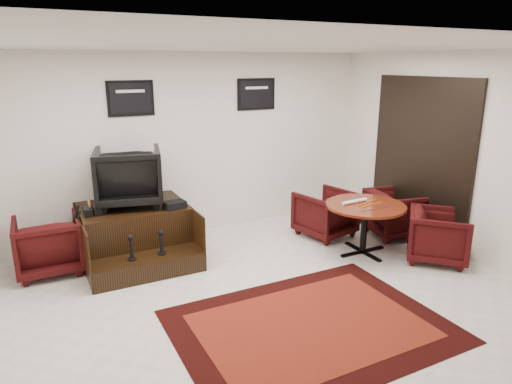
# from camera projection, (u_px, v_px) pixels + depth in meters

# --- Properties ---
(ground) EXTENTS (6.00, 6.00, 0.00)m
(ground) POSITION_uv_depth(u_px,v_px,m) (269.00, 298.00, 5.31)
(ground) COLOR silver
(ground) RESTS_ON ground
(room_shell) EXTENTS (6.02, 5.02, 2.81)m
(room_shell) POSITION_uv_depth(u_px,v_px,m) (297.00, 142.00, 5.10)
(room_shell) COLOR silver
(room_shell) RESTS_ON ground
(area_rug) EXTENTS (2.74, 2.06, 0.01)m
(area_rug) POSITION_uv_depth(u_px,v_px,m) (311.00, 326.00, 4.73)
(area_rug) COLOR black
(area_rug) RESTS_ON ground
(shine_podium) EXTENTS (1.43, 1.48, 0.74)m
(shine_podium) POSITION_uv_depth(u_px,v_px,m) (135.00, 235.00, 6.31)
(shine_podium) COLOR black
(shine_podium) RESTS_ON ground
(shine_chair) EXTENTS (1.02, 0.98, 0.88)m
(shine_chair) POSITION_uv_depth(u_px,v_px,m) (129.00, 174.00, 6.21)
(shine_chair) COLOR black
(shine_chair) RESTS_ON shine_podium
(shoes_pair) EXTENTS (0.22, 0.27, 0.10)m
(shoes_pair) POSITION_uv_depth(u_px,v_px,m) (92.00, 210.00, 5.93)
(shoes_pair) COLOR black
(shoes_pair) RESTS_ON shine_podium
(polish_kit) EXTENTS (0.31, 0.23, 0.10)m
(polish_kit) POSITION_uv_depth(u_px,v_px,m) (175.00, 205.00, 6.16)
(polish_kit) COLOR black
(polish_kit) RESTS_ON shine_podium
(umbrella_black) EXTENTS (0.32, 0.12, 0.85)m
(umbrella_black) POSITION_uv_depth(u_px,v_px,m) (72.00, 241.00, 5.86)
(umbrella_black) COLOR black
(umbrella_black) RESTS_ON ground
(umbrella_hooked) EXTENTS (0.34, 0.13, 0.90)m
(umbrella_hooked) POSITION_uv_depth(u_px,v_px,m) (70.00, 238.00, 5.91)
(umbrella_hooked) COLOR black
(umbrella_hooked) RESTS_ON ground
(armchair_side) EXTENTS (0.81, 0.76, 0.82)m
(armchair_side) POSITION_uv_depth(u_px,v_px,m) (48.00, 242.00, 5.88)
(armchair_side) COLOR black
(armchair_side) RESTS_ON ground
(meeting_table) EXTENTS (1.11, 1.11, 0.73)m
(meeting_table) POSITION_uv_depth(u_px,v_px,m) (365.00, 210.00, 6.40)
(meeting_table) COLOR #4F180B
(meeting_table) RESTS_ON ground
(table_chair_back) EXTENTS (0.91, 0.87, 0.79)m
(table_chair_back) POSITION_uv_depth(u_px,v_px,m) (325.00, 211.00, 7.14)
(table_chair_back) COLOR black
(table_chair_back) RESTS_ON ground
(table_chair_window) EXTENTS (0.87, 0.91, 0.80)m
(table_chair_window) POSITION_uv_depth(u_px,v_px,m) (396.00, 211.00, 7.14)
(table_chair_window) COLOR black
(table_chair_window) RESTS_ON ground
(table_chair_corner) EXTENTS (1.04, 1.04, 0.78)m
(table_chair_corner) POSITION_uv_depth(u_px,v_px,m) (439.00, 234.00, 6.22)
(table_chair_corner) COLOR black
(table_chair_corner) RESTS_ON ground
(paper_roll) EXTENTS (0.42, 0.08, 0.05)m
(paper_roll) POSITION_uv_depth(u_px,v_px,m) (355.00, 201.00, 6.43)
(paper_roll) COLOR white
(paper_roll) RESTS_ON meeting_table
(table_clutter) EXTENTS (0.57, 0.38, 0.01)m
(table_clutter) POSITION_uv_depth(u_px,v_px,m) (371.00, 205.00, 6.33)
(table_clutter) COLOR #D5670B
(table_clutter) RESTS_ON meeting_table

